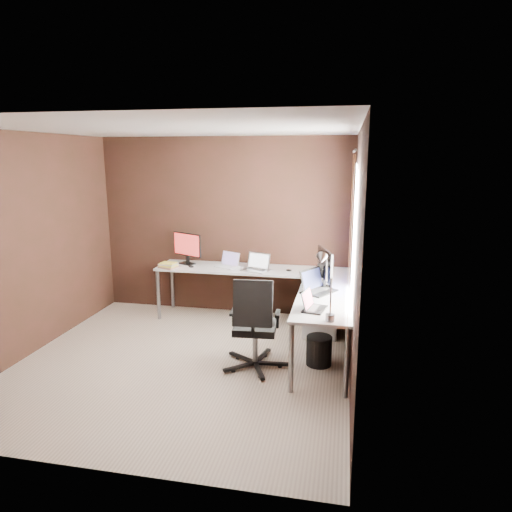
{
  "coord_description": "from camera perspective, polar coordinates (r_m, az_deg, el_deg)",
  "views": [
    {
      "loc": [
        1.7,
        -4.42,
        2.24
      ],
      "look_at": [
        0.63,
        0.95,
        1.03
      ],
      "focal_mm": 32.0,
      "sensor_mm": 36.0,
      "label": 1
    }
  ],
  "objects": [
    {
      "name": "mouse_left",
      "position": [
        6.33,
        -8.1,
        -1.32
      ],
      "size": [
        0.09,
        0.07,
        0.03
      ],
      "primitive_type": "ellipsoid",
      "rotation": [
        0.0,
        0.0,
        -0.29
      ],
      "color": "black",
      "rests_on": "desk"
    },
    {
      "name": "wastebasket",
      "position": [
        5.12,
        7.87,
        -11.62
      ],
      "size": [
        0.29,
        0.29,
        0.32
      ],
      "primitive_type": "cylinder",
      "rotation": [
        0.0,
        0.0,
        -0.04
      ],
      "color": "black",
      "rests_on": "ground"
    },
    {
      "name": "room",
      "position": [
        4.79,
        -5.41,
        0.82
      ],
      "size": [
        3.6,
        3.6,
        2.5
      ],
      "color": "#C0AD95",
      "rests_on": "ground"
    },
    {
      "name": "laptop_black_small",
      "position": [
        4.61,
        7.01,
        -6.13
      ],
      "size": [
        0.26,
        0.32,
        0.2
      ],
      "rotation": [
        0.0,
        0.0,
        1.37
      ],
      "color": "black",
      "rests_on": "desk"
    },
    {
      "name": "monitor_right",
      "position": [
        5.29,
        8.62,
        -1.3
      ],
      "size": [
        0.22,
        0.54,
        0.46
      ],
      "rotation": [
        0.0,
        0.0,
        1.89
      ],
      "color": "black",
      "rests_on": "desk"
    },
    {
      "name": "mouse_corner",
      "position": [
        6.08,
        4.14,
        -1.78
      ],
      "size": [
        0.09,
        0.07,
        0.03
      ],
      "primitive_type": "ellipsoid",
      "rotation": [
        0.0,
        0.0,
        -0.32
      ],
      "color": "black",
      "rests_on": "desk"
    },
    {
      "name": "office_chair",
      "position": [
        4.94,
        -0.14,
        -10.66
      ],
      "size": [
        0.57,
        0.57,
        1.02
      ],
      "rotation": [
        0.0,
        0.0,
        0.09
      ],
      "color": "black",
      "rests_on": "ground"
    },
    {
      "name": "laptop_silver",
      "position": [
        6.12,
        0.08,
        -1.33
      ],
      "size": [
        0.4,
        0.34,
        0.23
      ],
      "rotation": [
        0.0,
        0.0,
        -0.35
      ],
      "color": "silver",
      "rests_on": "desk"
    },
    {
      "name": "desk_lamp",
      "position": [
        4.29,
        8.55,
        -2.68
      ],
      "size": [
        0.2,
        0.23,
        0.63
      ],
      "rotation": [
        0.0,
        0.0,
        0.32
      ],
      "color": "slate",
      "rests_on": "desk"
    },
    {
      "name": "book_stack",
      "position": [
        6.37,
        -10.91,
        -1.15
      ],
      "size": [
        0.28,
        0.25,
        0.07
      ],
      "rotation": [
        0.0,
        0.0,
        -0.23
      ],
      "color": "#A17257",
      "rests_on": "desk"
    },
    {
      "name": "desk",
      "position": [
        5.74,
        2.29,
        -3.31
      ],
      "size": [
        2.65,
        2.25,
        0.73
      ],
      "color": "silver",
      "rests_on": "ground"
    },
    {
      "name": "drawer_pedestal",
      "position": [
        5.91,
        8.1,
        -6.83
      ],
      "size": [
        0.42,
        0.5,
        0.6
      ],
      "primitive_type": "cube",
      "color": "silver",
      "rests_on": "ground"
    },
    {
      "name": "laptop_black_big",
      "position": [
        5.21,
        7.56,
        -3.85
      ],
      "size": [
        0.43,
        0.47,
        0.26
      ],
      "rotation": [
        0.0,
        0.0,
        1.03
      ],
      "color": "black",
      "rests_on": "desk"
    },
    {
      "name": "monitor_left",
      "position": [
        6.51,
        -8.6,
        1.16
      ],
      "size": [
        0.47,
        0.25,
        0.44
      ],
      "rotation": [
        0.0,
        0.0,
        -0.45
      ],
      "color": "black",
      "rests_on": "desk"
    },
    {
      "name": "laptop_white",
      "position": [
        6.31,
        -3.49,
        -0.97
      ],
      "size": [
        0.36,
        0.32,
        0.2
      ],
      "rotation": [
        0.0,
        0.0,
        -0.44
      ],
      "color": "silver",
      "rests_on": "desk"
    }
  ]
}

